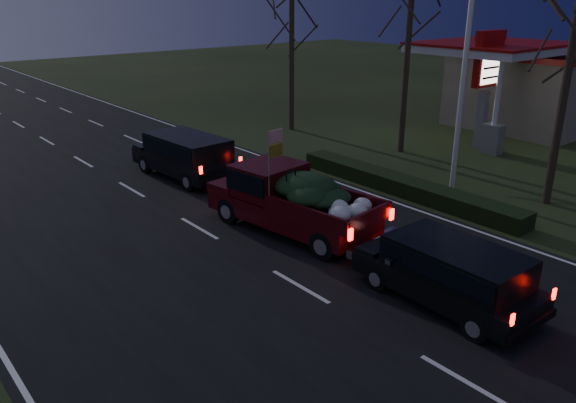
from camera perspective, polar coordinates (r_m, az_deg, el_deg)
ground at (r=14.75m, az=1.23°, el=-8.68°), size 120.00×120.00×0.00m
road_asphalt at (r=14.74m, az=1.23°, el=-8.64°), size 14.00×120.00×0.02m
hedge_row at (r=21.77m, az=11.64°, el=1.57°), size 1.00×10.00×0.60m
light_pole at (r=21.53m, az=17.74°, el=14.98°), size 0.50×0.90×9.16m
gas_price_pylon at (r=28.76m, az=19.59°, el=12.47°), size 2.00×0.41×5.57m
gas_station_building at (r=36.45m, az=24.59°, el=10.43°), size 10.00×7.00×4.00m
gas_canopy at (r=30.92m, az=20.09°, el=13.98°), size 7.10×6.10×4.88m
bare_tree_near at (r=21.40m, az=26.95°, el=14.09°), size 3.60×3.60×7.50m
bare_tree_mid at (r=26.84m, az=12.33°, el=18.21°), size 3.60×3.60×8.50m
bare_tree_far at (r=31.07m, az=0.37°, el=16.81°), size 3.60×3.60×7.00m
pickup_truck at (r=17.71m, az=0.42°, el=0.51°), size 2.95×6.05×3.05m
lead_suv at (r=23.34m, az=-10.27°, el=4.96°), size 2.39×5.12×1.44m
rear_suv at (r=14.07m, az=16.29°, el=-6.60°), size 2.10×4.51×1.29m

